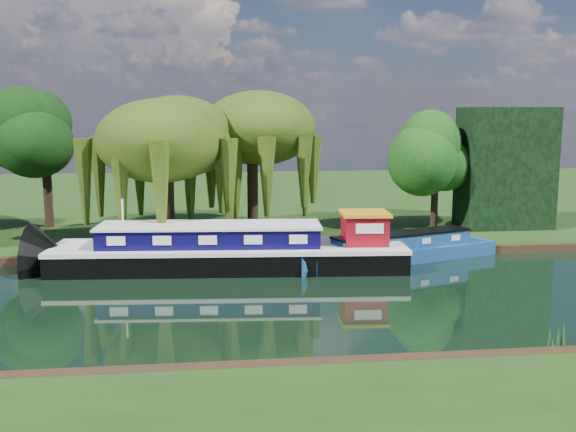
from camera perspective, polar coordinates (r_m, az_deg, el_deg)
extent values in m
plane|color=black|center=(27.86, -5.63, -7.59)|extent=(120.00, 120.00, 0.00)
cube|color=black|center=(61.20, -6.29, 1.64)|extent=(120.00, 52.00, 0.45)
cube|color=black|center=(33.61, -5.20, -3.92)|extent=(18.36, 5.31, 1.21)
cube|color=silver|center=(33.47, -5.21, -2.74)|extent=(18.46, 5.40, 0.22)
cube|color=#0A0638|center=(33.41, -6.95, -1.74)|extent=(11.41, 3.69, 0.96)
cube|color=silver|center=(33.32, -6.97, -0.83)|extent=(11.63, 3.91, 0.12)
cube|color=maroon|center=(33.72, 6.81, -1.16)|extent=(2.37, 2.37, 1.51)
cube|color=orange|center=(33.59, 6.84, 0.24)|extent=(2.64, 2.64, 0.16)
cylinder|color=silver|center=(33.91, -14.46, -0.55)|extent=(0.10, 0.10, 2.42)
cube|color=navy|center=(35.72, 10.10, -3.47)|extent=(11.74, 5.86, 0.88)
cube|color=navy|center=(35.56, 10.13, -2.19)|extent=(8.25, 4.19, 0.74)
cube|color=black|center=(35.48, 10.15, -1.53)|extent=(8.38, 4.32, 0.10)
cube|color=silver|center=(33.20, 6.63, -2.84)|extent=(0.57, 0.25, 0.31)
cube|color=silver|center=(34.35, 9.51, -2.50)|extent=(0.57, 0.25, 0.31)
cube|color=silver|center=(35.59, 12.19, -2.19)|extent=(0.57, 0.25, 0.31)
cube|color=silver|center=(36.90, 14.69, -1.89)|extent=(0.57, 0.25, 0.31)
cylinder|color=black|center=(38.99, -10.58, 1.35)|extent=(0.63, 0.63, 4.85)
ellipsoid|color=#2C3E0D|center=(38.70, -10.73, 6.50)|extent=(6.77, 6.77, 4.37)
cylinder|color=black|center=(41.60, -3.16, 2.01)|extent=(0.70, 0.70, 4.92)
ellipsoid|color=#2C3E0D|center=(41.33, -3.20, 6.91)|extent=(6.73, 6.73, 4.35)
cylinder|color=black|center=(46.00, -20.63, 3.11)|extent=(0.59, 0.59, 6.52)
ellipsoid|color=black|center=(45.83, -20.81, 6.43)|extent=(5.22, 5.22, 5.22)
cylinder|color=black|center=(43.65, 12.92, 2.25)|extent=(0.43, 0.43, 5.12)
ellipsoid|color=#103E0F|center=(43.47, 13.02, 5.00)|extent=(4.10, 4.10, 4.10)
cube|color=black|center=(45.25, 18.76, 4.06)|extent=(6.00, 3.00, 8.00)
cylinder|color=silver|center=(37.76, -5.24, -0.81)|extent=(0.10, 0.10, 2.20)
sphere|color=white|center=(37.57, -5.27, 1.12)|extent=(0.36, 0.36, 0.36)
cylinder|color=silver|center=(37.05, -21.60, -2.53)|extent=(0.16, 0.16, 1.00)
cylinder|color=silver|center=(35.97, -12.32, -2.43)|extent=(0.16, 0.16, 1.00)
cylinder|color=silver|center=(35.96, -1.14, -2.23)|extent=(0.16, 0.16, 1.00)
cylinder|color=silver|center=(37.02, 8.14, -2.00)|extent=(0.16, 0.16, 1.00)
cone|color=#184311|center=(23.37, 23.35, -10.14)|extent=(1.20, 1.20, 1.10)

